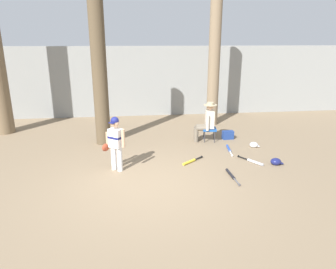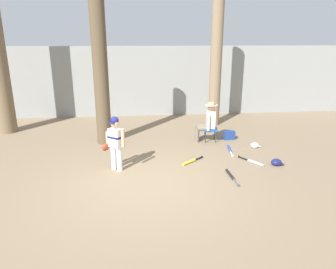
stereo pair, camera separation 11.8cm
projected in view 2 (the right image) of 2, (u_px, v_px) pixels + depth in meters
ground_plane at (147, 184)px, 6.65m from camera, size 60.00×60.00×0.00m
concrete_back_wall at (140, 81)px, 12.37m from camera, size 18.00×0.36×2.73m
tree_near_player at (101, 75)px, 8.73m from camera, size 0.72×0.72×4.78m
tree_behind_spectator at (216, 70)px, 10.74m from camera, size 0.52×0.52×4.43m
young_ballplayer at (115, 140)px, 7.18m from camera, size 0.59×0.40×1.31m
folding_stool at (210, 130)px, 9.34m from camera, size 0.45×0.45×0.41m
seated_spectator at (207, 121)px, 9.27m from camera, size 0.68×0.54×1.20m
handbag_beside_stool at (229, 135)px, 9.60m from camera, size 0.35×0.20×0.26m
bat_blue_youth at (230, 149)px, 8.66m from camera, size 0.17×0.81×0.07m
bat_yellow_trainer at (191, 161)px, 7.80m from camera, size 0.61×0.51×0.07m
bat_black_composite at (231, 175)px, 7.01m from camera, size 0.09×0.81×0.07m
bat_aluminum_silver at (254, 162)px, 7.76m from camera, size 0.46×0.69×0.07m
batting_helmet_white at (255, 145)px, 8.88m from camera, size 0.28×0.21×0.16m
batting_helmet_navy at (276, 162)px, 7.63m from camera, size 0.31×0.24×0.18m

